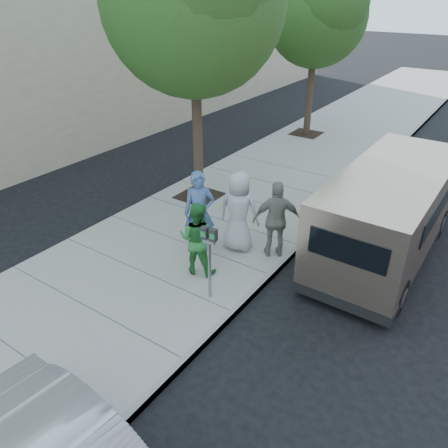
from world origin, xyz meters
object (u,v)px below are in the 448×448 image
at_px(person_green_shirt, 197,239).
at_px(parking_meter, 209,248).
at_px(person_officer, 199,212).
at_px(van, 390,211).
at_px(person_gray_shirt, 239,211).
at_px(person_striped_polo, 277,220).
at_px(tree_far, 319,11).

bearing_deg(person_green_shirt, parking_meter, 125.18).
height_order(parking_meter, person_officer, person_officer).
bearing_deg(person_green_shirt, van, -150.29).
xyz_separation_m(person_green_shirt, person_gray_shirt, (0.20, 1.34, 0.14)).
bearing_deg(person_striped_polo, van, -175.33).
relative_size(van, person_gray_shirt, 3.04).
relative_size(van, person_striped_polo, 3.20).
bearing_deg(parking_meter, person_green_shirt, 134.63).
xyz_separation_m(tree_far, person_gray_shirt, (2.52, -9.43, -3.76)).
height_order(van, person_officer, van).
relative_size(tree_far, parking_meter, 4.05).
bearing_deg(person_gray_shirt, person_officer, 26.96).
height_order(person_officer, person_gray_shirt, person_officer).
xyz_separation_m(parking_meter, person_gray_shirt, (-0.55, 1.93, -0.18)).
bearing_deg(person_green_shirt, person_striped_polo, -141.54).
distance_m(parking_meter, van, 4.52).
distance_m(van, person_green_shirt, 4.51).
relative_size(person_officer, person_striped_polo, 1.06).
relative_size(person_officer, person_green_shirt, 1.19).
relative_size(parking_meter, person_striped_polo, 0.86).
relative_size(tree_far, person_gray_shirt, 3.32).
relative_size(parking_meter, person_gray_shirt, 0.82).
distance_m(van, person_officer, 4.40).
relative_size(tree_far, van, 1.09).
xyz_separation_m(tree_far, person_striped_polo, (3.40, -9.22, -3.80)).
bearing_deg(parking_meter, person_striped_polo, 74.00).
distance_m(van, person_gray_shirt, 3.49).
relative_size(van, person_green_shirt, 3.56).
bearing_deg(person_gray_shirt, person_green_shirt, 69.50).
bearing_deg(tree_far, van, -54.12).
xyz_separation_m(person_officer, person_green_shirt, (0.51, -0.76, -0.16)).
xyz_separation_m(tree_far, van, (5.43, -7.51, -3.72)).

